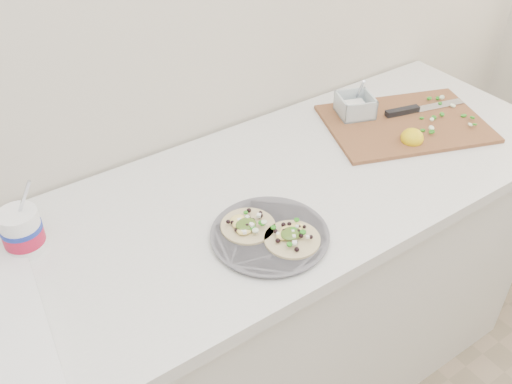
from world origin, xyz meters
TOP-DOWN VIEW (x-y plane):
  - counter at (0.00, 1.43)m, footprint 2.44×0.66m
  - taco_plate at (0.20, 1.27)m, footprint 0.28×0.28m
  - tub at (-0.28, 1.55)m, footprint 0.09×0.09m
  - cutboard at (0.84, 1.46)m, footprint 0.56×0.47m

SIDE VIEW (x-z plane):
  - counter at x=0.00m, z-range 0.00..0.90m
  - taco_plate at x=0.20m, z-range 0.90..0.94m
  - cutboard at x=0.84m, z-range 0.88..0.95m
  - tub at x=-0.28m, z-range 0.86..1.07m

